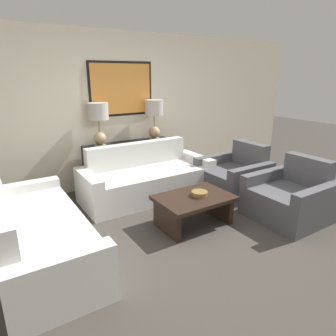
# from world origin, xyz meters

# --- Properties ---
(ground_plane) EXTENTS (20.00, 20.00, 0.00)m
(ground_plane) POSITION_xyz_m (0.00, 0.00, 0.00)
(ground_plane) COLOR #3D3833
(back_wall) EXTENTS (8.30, 0.12, 2.65)m
(back_wall) POSITION_xyz_m (0.00, 2.44, 1.33)
(back_wall) COLOR beige
(back_wall) RESTS_ON ground_plane
(console_table) EXTENTS (1.60, 0.38, 0.79)m
(console_table) POSITION_xyz_m (0.00, 2.18, 0.40)
(console_table) COLOR black
(console_table) RESTS_ON ground_plane
(table_lamp_left) EXTENTS (0.33, 0.33, 0.71)m
(table_lamp_left) POSITION_xyz_m (-0.52, 2.18, 1.26)
(table_lamp_left) COLOR tan
(table_lamp_left) RESTS_ON console_table
(table_lamp_right) EXTENTS (0.33, 0.33, 0.71)m
(table_lamp_right) POSITION_xyz_m (0.52, 2.18, 1.26)
(table_lamp_right) COLOR tan
(table_lamp_right) RESTS_ON console_table
(couch_by_back_wall) EXTENTS (2.15, 0.89, 0.85)m
(couch_by_back_wall) POSITION_xyz_m (0.00, 1.54, 0.29)
(couch_by_back_wall) COLOR silver
(couch_by_back_wall) RESTS_ON ground_plane
(couch_by_side) EXTENTS (0.89, 2.15, 0.85)m
(couch_by_side) POSITION_xyz_m (-1.87, 0.61, 0.29)
(couch_by_side) COLOR silver
(couch_by_side) RESTS_ON ground_plane
(coffee_table) EXTENTS (0.99, 0.69, 0.41)m
(coffee_table) POSITION_xyz_m (0.05, 0.32, 0.29)
(coffee_table) COLOR black
(coffee_table) RESTS_ON ground_plane
(decorative_bowl) EXTENTS (0.22, 0.22, 0.06)m
(decorative_bowl) POSITION_xyz_m (0.12, 0.30, 0.44)
(decorative_bowl) COLOR olive
(decorative_bowl) RESTS_ON coffee_table
(armchair_near_back_wall) EXTENTS (0.95, 0.97, 0.84)m
(armchair_near_back_wall) POSITION_xyz_m (1.33, 0.87, 0.28)
(armchair_near_back_wall) COLOR #4C4C51
(armchair_near_back_wall) RESTS_ON ground_plane
(armchair_near_camera) EXTENTS (0.95, 0.97, 0.84)m
(armchair_near_camera) POSITION_xyz_m (1.33, -0.22, 0.28)
(armchair_near_camera) COLOR #4C4C51
(armchair_near_camera) RESTS_ON ground_plane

